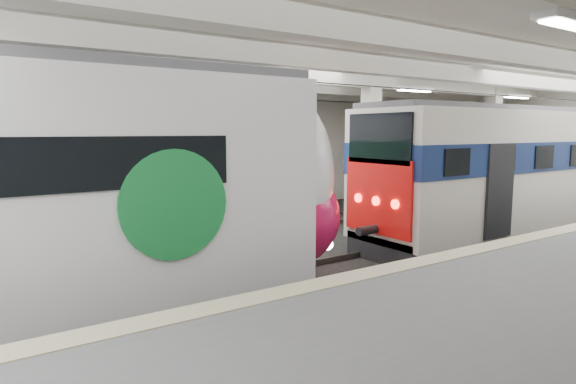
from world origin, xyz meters
TOP-DOWN VIEW (x-y plane):
  - station_hall at (0.00, -1.74)m, footprint 36.00×24.00m
  - older_rer at (8.93, 0.00)m, footprint 13.09×2.89m
  - far_train at (-5.56, 5.50)m, footprint 13.52×3.17m

SIDE VIEW (x-z plane):
  - far_train at x=-5.56m, z-range 0.07..4.39m
  - older_rer at x=8.93m, z-range 0.11..4.44m
  - station_hall at x=0.00m, z-range 0.37..6.12m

